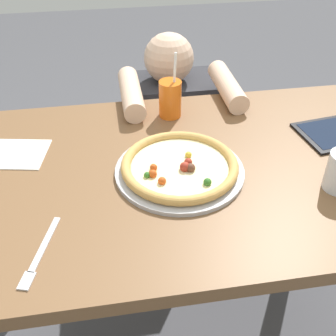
# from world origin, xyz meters

# --- Properties ---
(ground_plane) EXTENTS (8.00, 8.00, 0.00)m
(ground_plane) POSITION_xyz_m (0.00, 0.00, 0.00)
(ground_plane) COLOR #4C4C51
(dining_table) EXTENTS (1.27, 0.80, 0.75)m
(dining_table) POSITION_xyz_m (0.00, 0.00, 0.63)
(dining_table) COLOR brown
(dining_table) RESTS_ON ground
(pizza_near) EXTENTS (0.34, 0.34, 0.04)m
(pizza_near) POSITION_xyz_m (-0.04, -0.02, 0.77)
(pizza_near) COLOR #B7B7BC
(pizza_near) RESTS_ON dining_table
(drink_cup_colored) EXTENTS (0.07, 0.07, 0.21)m
(drink_cup_colored) POSITION_xyz_m (-0.01, 0.28, 0.81)
(drink_cup_colored) COLOR orange
(drink_cup_colored) RESTS_ON dining_table
(paper_napkin) EXTENTS (0.18, 0.17, 0.00)m
(paper_napkin) POSITION_xyz_m (-0.47, 0.14, 0.75)
(paper_napkin) COLOR white
(paper_napkin) RESTS_ON dining_table
(fork) EXTENTS (0.08, 0.20, 0.00)m
(fork) POSITION_xyz_m (-0.38, -0.25, 0.75)
(fork) COLOR silver
(fork) RESTS_ON dining_table
(diner_seated) EXTENTS (0.40, 0.52, 0.90)m
(diner_seated) POSITION_xyz_m (0.04, 0.61, 0.41)
(diner_seated) COLOR #333847
(diner_seated) RESTS_ON ground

